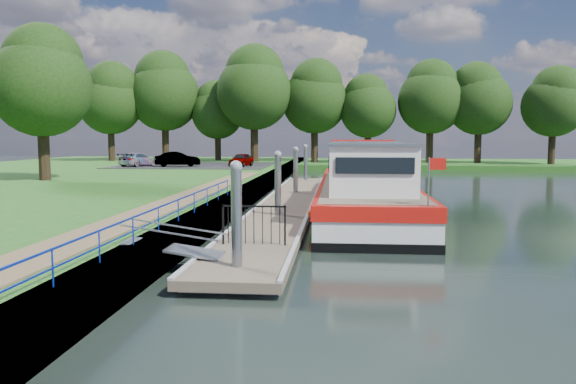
# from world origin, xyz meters

# --- Properties ---
(ground) EXTENTS (160.00, 160.00, 0.00)m
(ground) POSITION_xyz_m (0.00, 0.00, 0.00)
(ground) COLOR black
(ground) RESTS_ON ground
(bank_edge) EXTENTS (1.10, 90.00, 0.78)m
(bank_edge) POSITION_xyz_m (-2.55, 15.00, 0.39)
(bank_edge) COLOR #473D2D
(bank_edge) RESTS_ON ground
(far_bank) EXTENTS (60.00, 18.00, 0.60)m
(far_bank) POSITION_xyz_m (12.00, 52.00, 0.30)
(far_bank) COLOR #1E4F16
(far_bank) RESTS_ON ground
(footpath) EXTENTS (1.60, 40.00, 0.05)m
(footpath) POSITION_xyz_m (-4.40, 8.00, 0.80)
(footpath) COLOR brown
(footpath) RESTS_ON riverbank
(carpark) EXTENTS (14.00, 12.00, 0.06)m
(carpark) POSITION_xyz_m (-11.00, 38.00, 0.81)
(carpark) COLOR black
(carpark) RESTS_ON riverbank
(blue_fence) EXTENTS (0.04, 18.04, 0.72)m
(blue_fence) POSITION_xyz_m (-2.75, 3.00, 1.31)
(blue_fence) COLOR #0C2DBF
(blue_fence) RESTS_ON riverbank
(pontoon) EXTENTS (2.50, 30.00, 0.56)m
(pontoon) POSITION_xyz_m (0.00, 13.00, 0.18)
(pontoon) COLOR brown
(pontoon) RESTS_ON ground
(mooring_piles) EXTENTS (0.30, 27.30, 3.55)m
(mooring_piles) POSITION_xyz_m (0.00, 13.00, 1.28)
(mooring_piles) COLOR gray
(mooring_piles) RESTS_ON ground
(gangway) EXTENTS (2.58, 1.00, 0.92)m
(gangway) POSITION_xyz_m (-1.85, 0.50, 0.63)
(gangway) COLOR #A5A8AD
(gangway) RESTS_ON ground
(gate_panel) EXTENTS (1.85, 0.05, 1.15)m
(gate_panel) POSITION_xyz_m (-0.00, 2.20, 1.15)
(gate_panel) COLOR black
(gate_panel) RESTS_ON ground
(barge) EXTENTS (4.36, 21.15, 4.78)m
(barge) POSITION_xyz_m (3.60, 13.58, 1.09)
(barge) COLOR black
(barge) RESTS_ON ground
(horizon_trees) EXTENTS (54.38, 10.03, 12.87)m
(horizon_trees) POSITION_xyz_m (-1.61, 48.68, 7.95)
(horizon_trees) COLOR #332316
(horizon_trees) RESTS_ON ground
(bank_tree_a) EXTENTS (6.12, 6.12, 9.72)m
(bank_tree_a) POSITION_xyz_m (-15.99, 20.08, 7.02)
(bank_tree_a) COLOR #332316
(bank_tree_a) RESTS_ON riverbank
(car_a) EXTENTS (2.00, 3.65, 1.18)m
(car_a) POSITION_xyz_m (-6.36, 36.07, 1.42)
(car_a) COLOR #999999
(car_a) RESTS_ON carpark
(car_b) EXTENTS (4.20, 2.40, 1.31)m
(car_b) POSITION_xyz_m (-11.91, 35.13, 1.49)
(car_b) COLOR #999999
(car_b) RESTS_ON carpark
(car_c) EXTENTS (2.66, 4.41, 1.19)m
(car_c) POSITION_xyz_m (-15.70, 35.50, 1.43)
(car_c) COLOR #999999
(car_c) RESTS_ON carpark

